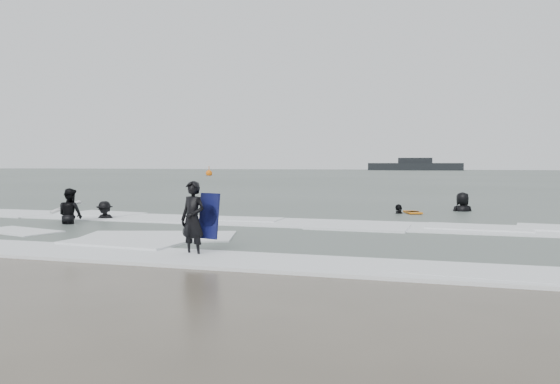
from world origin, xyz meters
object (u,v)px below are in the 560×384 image
(surfer_wading, at_px, (71,225))
(surfer_breaker, at_px, (105,221))
(surfer_right_far, at_px, (462,213))
(buoy, at_px, (209,173))
(surfer_centre, at_px, (193,257))
(surfer_right_near, at_px, (399,215))
(vessel_horizon, at_px, (415,166))

(surfer_wading, distance_m, surfer_breaker, 1.50)
(surfer_right_far, xyz_separation_m, buoy, (-36.78, 55.45, 0.42))
(surfer_centre, relative_size, surfer_wading, 0.93)
(surfer_centre, bearing_deg, surfer_right_far, 80.76)
(surfer_breaker, bearing_deg, surfer_centre, -61.63)
(surfer_centre, relative_size, surfer_right_near, 1.03)
(surfer_right_near, xyz_separation_m, vessel_horizon, (-7.91, 135.23, 1.30))
(surfer_breaker, height_order, vessel_horizon, vessel_horizon)
(surfer_right_far, bearing_deg, surfer_breaker, 12.30)
(surfer_breaker, xyz_separation_m, vessel_horizon, (1.46, 140.42, 1.30))
(surfer_wading, distance_m, surfer_right_far, 14.56)
(surfer_centre, distance_m, vessel_horizon, 146.09)
(surfer_wading, relative_size, surfer_breaker, 1.13)
(surfer_wading, xyz_separation_m, surfer_right_far, (11.89, 8.40, 0.00))
(vessel_horizon, bearing_deg, surfer_right_near, -86.65)
(surfer_wading, height_order, vessel_horizon, vessel_horizon)
(surfer_right_near, distance_m, vessel_horizon, 135.46)
(buoy, bearing_deg, surfer_wading, -68.70)
(surfer_wading, xyz_separation_m, surfer_breaker, (0.21, 1.49, 0.00))
(surfer_wading, height_order, surfer_right_near, surfer_wading)
(surfer_breaker, distance_m, buoy, 67.23)
(surfer_centre, height_order, surfer_right_far, surfer_right_far)
(surfer_breaker, relative_size, vessel_horizon, 0.06)
(surfer_right_near, bearing_deg, vessel_horizon, -144.18)
(surfer_right_far, relative_size, vessel_horizon, 0.08)
(surfer_breaker, distance_m, surfer_right_near, 10.71)
(surfer_centre, height_order, surfer_wading, surfer_wading)
(surfer_wading, bearing_deg, surfer_right_near, -130.84)
(surfer_breaker, height_order, buoy, buoy)
(surfer_centre, bearing_deg, surfer_wading, 161.82)
(surfer_right_far, relative_size, buoy, 1.19)
(surfer_centre, distance_m, surfer_wading, 7.54)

